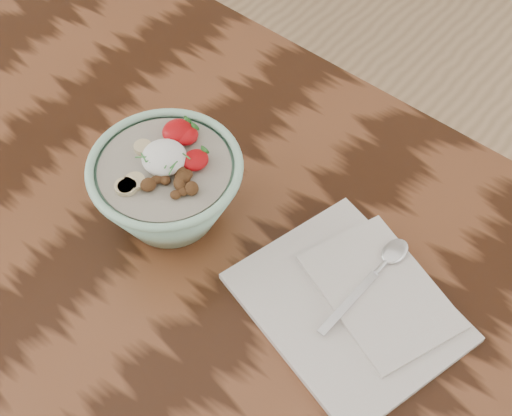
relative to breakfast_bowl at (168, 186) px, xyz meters
The scene contains 4 objects.
table 17.84cm from the breakfast_bowl, 123.14° to the right, with size 160.00×90.00×75.00cm.
breakfast_bowl is the anchor object (origin of this frame).
napkin 27.73cm from the breakfast_bowl, ahead, with size 30.17×26.63×1.59cm.
spoon 29.04cm from the breakfast_bowl, 22.11° to the left, with size 3.07×17.48×0.91cm.
Camera 1 is at (48.86, -29.26, 153.19)cm, focal length 50.00 mm.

